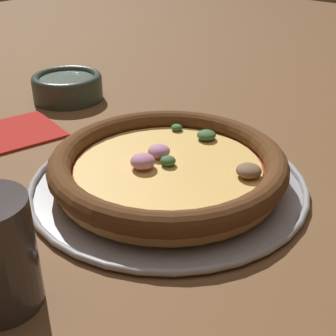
{
  "coord_description": "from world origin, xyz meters",
  "views": [
    {
      "loc": [
        -0.39,
        -0.36,
        0.32
      ],
      "look_at": [
        0.0,
        0.0,
        0.03
      ],
      "focal_mm": 50.0,
      "sensor_mm": 36.0,
      "label": 1
    }
  ],
  "objects_px": {
    "pizza_tray": "(168,183)",
    "pizza": "(168,166)",
    "napkin": "(14,132)",
    "bowl_far": "(67,86)"
  },
  "relations": [
    {
      "from": "pizza_tray",
      "to": "pizza",
      "type": "height_order",
      "value": "pizza"
    },
    {
      "from": "pizza",
      "to": "bowl_far",
      "type": "xyz_separation_m",
      "value": [
        0.11,
        0.37,
        -0.0
      ]
    },
    {
      "from": "pizza_tray",
      "to": "napkin",
      "type": "distance_m",
      "value": 0.3
    },
    {
      "from": "pizza",
      "to": "napkin",
      "type": "xyz_separation_m",
      "value": [
        -0.05,
        0.3,
        -0.03
      ]
    },
    {
      "from": "pizza_tray",
      "to": "pizza",
      "type": "relative_size",
      "value": 1.18
    },
    {
      "from": "pizza_tray",
      "to": "pizza",
      "type": "distance_m",
      "value": 0.03
    },
    {
      "from": "pizza",
      "to": "pizza_tray",
      "type": "bearing_deg",
      "value": 162.69
    },
    {
      "from": "pizza",
      "to": "napkin",
      "type": "relative_size",
      "value": 1.94
    },
    {
      "from": "bowl_far",
      "to": "napkin",
      "type": "bearing_deg",
      "value": -156.58
    },
    {
      "from": "pizza_tray",
      "to": "pizza",
      "type": "xyz_separation_m",
      "value": [
        0.0,
        -0.0,
        0.03
      ]
    }
  ]
}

